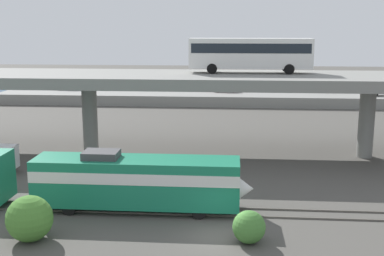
{
  "coord_description": "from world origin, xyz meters",
  "views": [
    {
      "loc": [
        0.65,
        -28.54,
        12.63
      ],
      "look_at": [
        -2.81,
        14.16,
        3.79
      ],
      "focal_mm": 46.86,
      "sensor_mm": 36.0,
      "label": 1
    }
  ],
  "objects_px": {
    "parked_car_1": "(384,91)",
    "parked_car_3": "(71,85)",
    "transit_bus_on_overpass": "(250,52)",
    "train_locomotive": "(147,180)",
    "parked_car_2": "(326,87)",
    "parked_car_0": "(226,87)"
  },
  "relations": [
    {
      "from": "transit_bus_on_overpass",
      "to": "parked_car_2",
      "type": "height_order",
      "value": "transit_bus_on_overpass"
    },
    {
      "from": "transit_bus_on_overpass",
      "to": "parked_car_2",
      "type": "bearing_deg",
      "value": 68.1
    },
    {
      "from": "parked_car_1",
      "to": "parked_car_3",
      "type": "distance_m",
      "value": 51.74
    },
    {
      "from": "parked_car_0",
      "to": "parked_car_1",
      "type": "xyz_separation_m",
      "value": [
        24.87,
        -2.72,
        0.0
      ]
    },
    {
      "from": "parked_car_0",
      "to": "parked_car_3",
      "type": "relative_size",
      "value": 0.95
    },
    {
      "from": "parked_car_3",
      "to": "parked_car_1",
      "type": "bearing_deg",
      "value": 176.08
    },
    {
      "from": "transit_bus_on_overpass",
      "to": "parked_car_0",
      "type": "height_order",
      "value": "transit_bus_on_overpass"
    },
    {
      "from": "transit_bus_on_overpass",
      "to": "parked_car_0",
      "type": "relative_size",
      "value": 2.92
    },
    {
      "from": "parked_car_1",
      "to": "transit_bus_on_overpass",
      "type": "bearing_deg",
      "value": 53.98
    },
    {
      "from": "train_locomotive",
      "to": "parked_car_2",
      "type": "bearing_deg",
      "value": 67.69
    },
    {
      "from": "train_locomotive",
      "to": "parked_car_2",
      "type": "height_order",
      "value": "train_locomotive"
    },
    {
      "from": "train_locomotive",
      "to": "parked_car_2",
      "type": "xyz_separation_m",
      "value": [
        21.43,
        52.23,
        0.25
      ]
    },
    {
      "from": "parked_car_0",
      "to": "parked_car_2",
      "type": "height_order",
      "value": "same"
    },
    {
      "from": "parked_car_1",
      "to": "parked_car_3",
      "type": "relative_size",
      "value": 1.02
    },
    {
      "from": "parked_car_0",
      "to": "parked_car_2",
      "type": "xyz_separation_m",
      "value": [
        16.73,
        1.6,
        0.0
      ]
    },
    {
      "from": "parked_car_0",
      "to": "parked_car_1",
      "type": "distance_m",
      "value": 25.02
    },
    {
      "from": "parked_car_1",
      "to": "parked_car_0",
      "type": "bearing_deg",
      "value": -6.25
    },
    {
      "from": "train_locomotive",
      "to": "parked_car_2",
      "type": "distance_m",
      "value": 56.46
    },
    {
      "from": "train_locomotive",
      "to": "parked_car_3",
      "type": "relative_size",
      "value": 3.48
    },
    {
      "from": "transit_bus_on_overpass",
      "to": "parked_car_3",
      "type": "height_order",
      "value": "transit_bus_on_overpass"
    },
    {
      "from": "train_locomotive",
      "to": "parked_car_1",
      "type": "xyz_separation_m",
      "value": [
        29.57,
        47.91,
        0.25
      ]
    },
    {
      "from": "train_locomotive",
      "to": "parked_car_0",
      "type": "bearing_deg",
      "value": 84.7
    }
  ]
}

